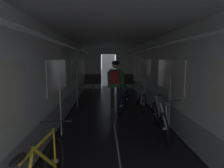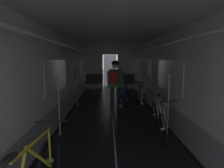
{
  "view_description": "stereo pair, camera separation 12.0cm",
  "coord_description": "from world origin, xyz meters",
  "px_view_note": "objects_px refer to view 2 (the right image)",
  "views": [
    {
      "loc": [
        -0.26,
        -2.06,
        1.77
      ],
      "look_at": [
        0.0,
        4.11,
        0.93
      ],
      "focal_mm": 29.48,
      "sensor_mm": 36.0,
      "label": 1
    },
    {
      "loc": [
        -0.14,
        -2.06,
        1.77
      ],
      "look_at": [
        0.0,
        4.11,
        0.93
      ],
      "focal_mm": 29.48,
      "sensor_mm": 36.0,
      "label": 2
    }
  ],
  "objects_px": {
    "bicycle_silver": "(141,99)",
    "bicycle_white": "(159,119)",
    "bench_seat_far_left": "(94,81)",
    "person_cyclist_aisle": "(115,82)",
    "bicycle_blue_in_aisle": "(124,101)",
    "bench_seat_far_right": "(126,81)"
  },
  "relations": [
    {
      "from": "bench_seat_far_right",
      "to": "bicycle_blue_in_aisle",
      "type": "bearing_deg",
      "value": -96.93
    },
    {
      "from": "bicycle_white",
      "to": "bicycle_silver",
      "type": "bearing_deg",
      "value": 91.07
    },
    {
      "from": "bench_seat_far_left",
      "to": "bicycle_blue_in_aisle",
      "type": "height_order",
      "value": "bench_seat_far_left"
    },
    {
      "from": "bench_seat_far_left",
      "to": "bench_seat_far_right",
      "type": "height_order",
      "value": "same"
    },
    {
      "from": "bicycle_silver",
      "to": "bicycle_white",
      "type": "relative_size",
      "value": 1.0
    },
    {
      "from": "bicycle_silver",
      "to": "person_cyclist_aisle",
      "type": "bearing_deg",
      "value": -147.93
    },
    {
      "from": "bicycle_blue_in_aisle",
      "to": "person_cyclist_aisle",
      "type": "bearing_deg",
      "value": -138.2
    },
    {
      "from": "bicycle_white",
      "to": "person_cyclist_aisle",
      "type": "xyz_separation_m",
      "value": [
        -0.96,
        1.57,
        0.69
      ]
    },
    {
      "from": "person_cyclist_aisle",
      "to": "bicycle_white",
      "type": "bearing_deg",
      "value": -58.57
    },
    {
      "from": "bench_seat_far_right",
      "to": "bicycle_white",
      "type": "height_order",
      "value": "same"
    },
    {
      "from": "bench_seat_far_left",
      "to": "bicycle_white",
      "type": "bearing_deg",
      "value": -71.93
    },
    {
      "from": "bicycle_white",
      "to": "bench_seat_far_right",
      "type": "bearing_deg",
      "value": 91.48
    },
    {
      "from": "person_cyclist_aisle",
      "to": "bicycle_blue_in_aisle",
      "type": "xyz_separation_m",
      "value": [
        0.3,
        0.27,
        -0.69
      ]
    },
    {
      "from": "person_cyclist_aisle",
      "to": "bench_seat_far_left",
      "type": "bearing_deg",
      "value": 102.67
    },
    {
      "from": "bench_seat_far_right",
      "to": "person_cyclist_aisle",
      "type": "xyz_separation_m",
      "value": [
        -0.81,
        -4.42,
        0.5
      ]
    },
    {
      "from": "bench_seat_far_left",
      "to": "bench_seat_far_right",
      "type": "bearing_deg",
      "value": 0.0
    },
    {
      "from": "bench_seat_far_left",
      "to": "bicycle_silver",
      "type": "xyz_separation_m",
      "value": [
        1.91,
        -3.84,
        -0.19
      ]
    },
    {
      "from": "bench_seat_far_left",
      "to": "bench_seat_far_right",
      "type": "relative_size",
      "value": 1.0
    },
    {
      "from": "person_cyclist_aisle",
      "to": "bicycle_blue_in_aisle",
      "type": "distance_m",
      "value": 0.8
    },
    {
      "from": "bicycle_silver",
      "to": "person_cyclist_aisle",
      "type": "distance_m",
      "value": 1.29
    },
    {
      "from": "bench_seat_far_left",
      "to": "person_cyclist_aisle",
      "type": "height_order",
      "value": "person_cyclist_aisle"
    },
    {
      "from": "bench_seat_far_right",
      "to": "bicycle_blue_in_aisle",
      "type": "distance_m",
      "value": 4.18
    }
  ]
}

